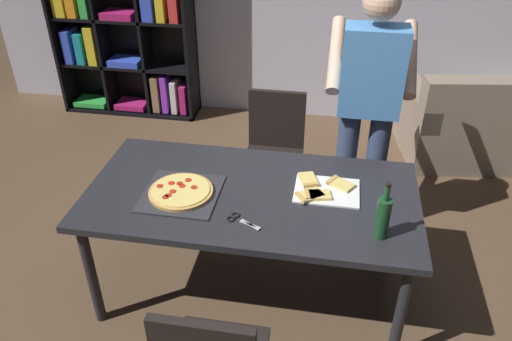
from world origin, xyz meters
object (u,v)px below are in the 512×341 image
bookshelf (121,21)px  dining_table (251,202)px  chair_far_side (274,145)px  kitchen_scissors (239,220)px  couch (504,127)px  wine_bottle (383,217)px  person_serving_pizza (368,104)px  pepperoni_pizza_on_tray (181,192)px

bookshelf → dining_table: bearing=-54.0°
dining_table → bookshelf: (-1.73, 2.38, 0.27)m
chair_far_side → bookshelf: (-1.73, 1.42, 0.44)m
bookshelf → kitchen_scissors: (1.71, -2.64, -0.19)m
couch → wine_bottle: (-1.22, -2.25, 0.57)m
dining_table → wine_bottle: (0.69, -0.26, 0.19)m
person_serving_pizza → couch: bearing=44.2°
dining_table → wine_bottle: 0.76m
dining_table → bookshelf: bearing=126.0°
couch → kitchen_scissors: (-1.93, -2.25, 0.45)m
bookshelf → wine_bottle: bearing=-47.5°
wine_bottle → kitchen_scissors: (-0.71, 0.00, -0.11)m
person_serving_pizza → pepperoni_pizza_on_tray: 1.32m
dining_table → chair_far_side: size_ratio=2.06×
chair_far_side → couch: chair_far_side is taller
couch → wine_bottle: wine_bottle is taller
kitchen_scissors → pepperoni_pizza_on_tray: bearing=154.6°
bookshelf → person_serving_pizza: 2.87m
dining_table → wine_bottle: size_ratio=5.85×
dining_table → chair_far_side: (0.00, 0.96, -0.17)m
bookshelf → person_serving_pizza: size_ratio=1.11×
couch → kitchen_scissors: bearing=-130.6°
couch → pepperoni_pizza_on_tray: size_ratio=4.34×
couch → dining_table: bearing=-133.9°
person_serving_pizza → wine_bottle: 1.01m
dining_table → pepperoni_pizza_on_tray: bearing=-167.2°
wine_bottle → kitchen_scissors: wine_bottle is taller
dining_table → bookshelf: 2.95m
dining_table → couch: 2.78m
bookshelf → person_serving_pizza: bookshelf is taller
person_serving_pizza → kitchen_scissors: (-0.64, -1.00, -0.24)m
person_serving_pizza → dining_table: bearing=-130.2°
kitchen_scissors → couch: bearing=49.4°
couch → pepperoni_pizza_on_tray: couch is taller
couch → person_serving_pizza: size_ratio=1.03×
chair_far_side → bookshelf: 2.28m
bookshelf → pepperoni_pizza_on_tray: 2.82m
dining_table → bookshelf: size_ratio=0.95×
bookshelf → kitchen_scissors: 3.15m
bookshelf → chair_far_side: bearing=-39.5°
person_serving_pizza → wine_bottle: (0.07, -1.00, -0.13)m
couch → person_serving_pizza: bearing=-135.8°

